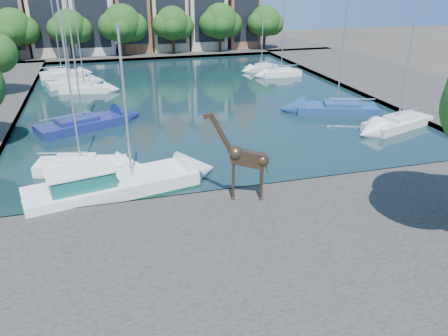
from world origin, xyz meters
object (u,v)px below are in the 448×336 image
object	(u,v)px
motorsailer	(107,184)
sailboat_left_a	(81,163)
giraffe_statue	(244,158)
sailboat_right_a	(398,121)

from	to	relation	value
motorsailer	sailboat_left_a	size ratio (longest dim) A/B	0.94
giraffe_statue	motorsailer	world-z (taller)	motorsailer
giraffe_statue	sailboat_left_a	distance (m)	12.25
giraffe_statue	sailboat_right_a	xyz separation A→B (m)	(17.66, 9.80, -2.40)
giraffe_statue	sailboat_right_a	world-z (taller)	sailboat_right_a
motorsailer	sailboat_right_a	xyz separation A→B (m)	(25.36, 6.46, -0.20)
giraffe_statue	motorsailer	distance (m)	8.67
giraffe_statue	motorsailer	size ratio (longest dim) A/B	0.48
giraffe_statue	sailboat_right_a	size ratio (longest dim) A/B	0.47
giraffe_statue	sailboat_left_a	size ratio (longest dim) A/B	0.45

